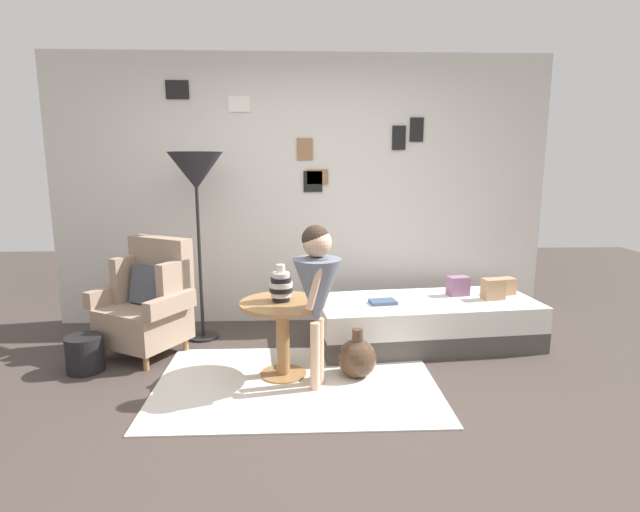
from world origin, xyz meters
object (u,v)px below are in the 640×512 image
Objects in this scene: daybed at (426,322)px; demijohn_near at (357,358)px; armchair at (149,302)px; magazine_basket at (85,354)px; side_table at (283,322)px; vase_striped at (281,286)px; floor_lamp at (196,176)px; person_child at (317,285)px; book_on_daybed at (383,302)px.

demijohn_near is (-0.69, -0.68, -0.05)m from daybed.
armchair is 0.62m from magazine_basket.
side_table is at bearing -24.69° from armchair.
side_table is 0.27m from vase_striped.
armchair is 2.40m from daybed.
side_table is 2.30× the size of vase_striped.
floor_lamp is at bearing 131.56° from side_table.
book_on_daybed is at bearing 51.71° from person_child.
daybed is at bearing 9.88° from magazine_basket.
daybed is 1.48m from vase_striped.
person_child is 1.92m from magazine_basket.
person_child is at bearing -11.40° from magazine_basket.
person_child reaches higher than demijohn_near.
side_table reaches higher than demijohn_near.
armchair is at bearing 155.31° from side_table.
vase_striped reaches higher than demijohn_near.
armchair is at bearing -179.49° from book_on_daybed.
floor_lamp is 1.42× the size of person_child.
side_table is at bearing -5.53° from magazine_basket.
armchair is 1.26m from vase_striped.
vase_striped is (1.12, -0.50, 0.26)m from armchair.
demijohn_near is (0.56, -0.04, -0.27)m from side_table.
person_child reaches higher than book_on_daybed.
floor_lamp is at bearing 173.56° from daybed.
armchair reaches higher than demijohn_near.
floor_lamp is (-0.76, 0.86, 1.05)m from side_table.
armchair is 3.51× the size of vase_striped.
magazine_basket is at bearing 174.74° from demijohn_near.
floor_lamp reaches higher than demijohn_near.
floor_lamp is at bearing 168.67° from book_on_daybed.
floor_lamp is (-0.75, 0.84, 0.78)m from vase_striped.
daybed is at bearing 25.88° from vase_striped.
magazine_basket is at bearing -137.33° from floor_lamp.
person_child reaches higher than vase_striped.
person_child reaches higher than side_table.
vase_striped is 0.16× the size of floor_lamp.
magazine_basket is (-2.78, -0.48, -0.06)m from daybed.
daybed is 0.47m from book_on_daybed.
book_on_daybed reaches higher than daybed.
armchair is 1.25m from side_table.
person_child is (1.38, -0.73, 0.32)m from armchair.
book_on_daybed is 0.79× the size of magazine_basket.
person_child is at bearing -46.63° from floor_lamp.
armchair reaches higher than magazine_basket.
demijohn_near reaches higher than magazine_basket.
vase_striped is 0.73× the size of demijohn_near.
book_on_daybed is 2.42m from magazine_basket.
side_table is 0.47m from person_child.
daybed is at bearing 44.43° from demijohn_near.
vase_striped is 1.03m from book_on_daybed.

